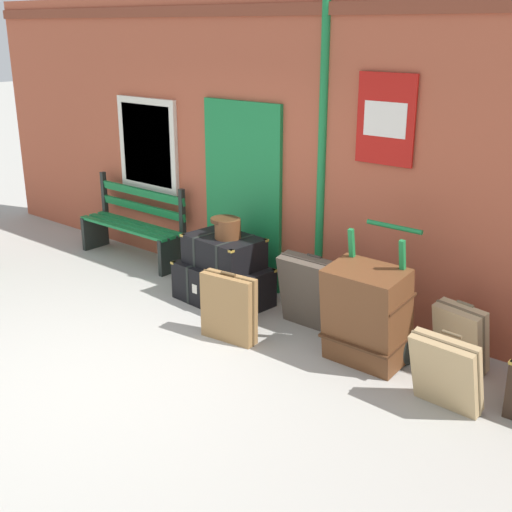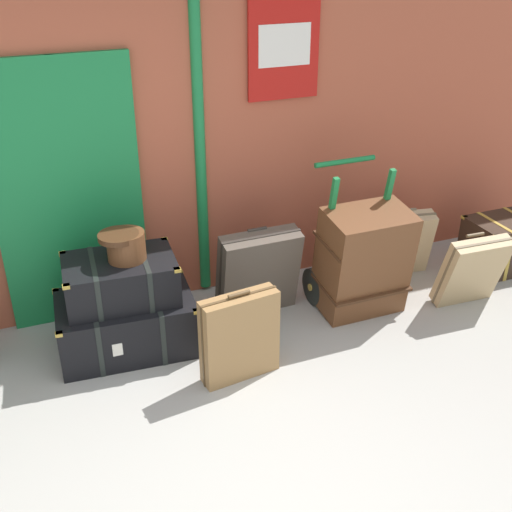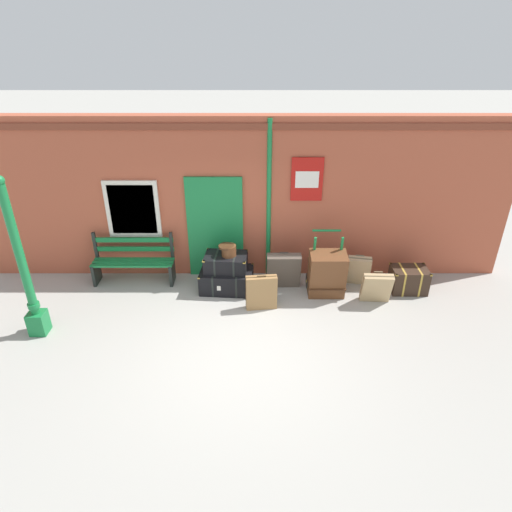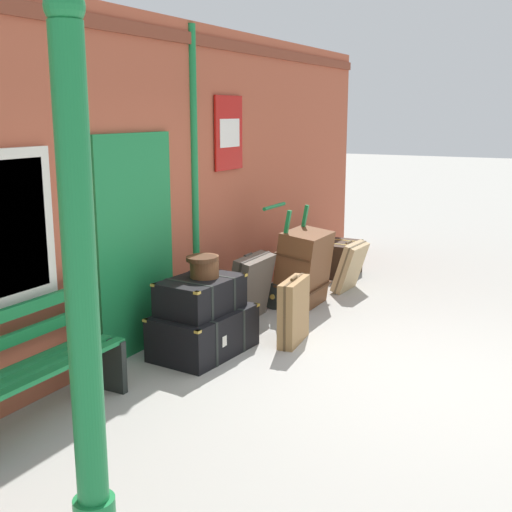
{
  "view_description": "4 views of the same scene",
  "coord_description": "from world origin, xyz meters",
  "views": [
    {
      "loc": [
        4.29,
        -3.07,
        2.87
      ],
      "look_at": [
        0.3,
        1.64,
        0.72
      ],
      "focal_mm": 46.61,
      "sensor_mm": 36.0,
      "label": 1
    },
    {
      "loc": [
        -0.94,
        -2.3,
        2.92
      ],
      "look_at": [
        0.76,
        1.89,
        0.55
      ],
      "focal_mm": 45.12,
      "sensor_mm": 36.0,
      "label": 2
    },
    {
      "loc": [
        0.25,
        -5.66,
        4.7
      ],
      "look_at": [
        0.27,
        1.65,
        0.83
      ],
      "focal_mm": 31.41,
      "sensor_mm": 36.0,
      "label": 3
    },
    {
      "loc": [
        -5.39,
        -1.42,
        2.28
      ],
      "look_at": [
        0.95,
        1.93,
        0.7
      ],
      "focal_mm": 45.87,
      "sensor_mm": 36.0,
      "label": 4
    }
  ],
  "objects": [
    {
      "name": "ground_plane",
      "position": [
        0.0,
        0.0,
        0.0
      ],
      "size": [
        60.0,
        60.0,
        0.0
      ],
      "primitive_type": "plane",
      "color": "#A3A099"
    },
    {
      "name": "brick_facade",
      "position": [
        -0.02,
        2.6,
        1.6
      ],
      "size": [
        10.4,
        0.35,
        3.2
      ],
      "color": "#AD5138",
      "rests_on": "ground"
    },
    {
      "name": "lamp_post",
      "position": [
        -3.41,
        0.45,
        1.04
      ],
      "size": [
        0.28,
        0.28,
        2.76
      ],
      "color": "#197A3D",
      "rests_on": "ground"
    },
    {
      "name": "platform_bench",
      "position": [
        -2.19,
        2.16,
        0.44
      ],
      "size": [
        1.6,
        0.43,
        1.01
      ],
      "color": "#197A3D",
      "rests_on": "ground"
    },
    {
      "name": "steamer_trunk_base",
      "position": [
        -0.32,
        1.83,
        0.21
      ],
      "size": [
        1.06,
        0.73,
        0.43
      ],
      "color": "black",
      "rests_on": "ground"
    },
    {
      "name": "steamer_trunk_middle",
      "position": [
        -0.33,
        1.86,
        0.58
      ],
      "size": [
        0.85,
        0.61,
        0.33
      ],
      "color": "black",
      "rests_on": "steamer_trunk_base"
    },
    {
      "name": "round_hatbox",
      "position": [
        -0.27,
        1.85,
        0.86
      ],
      "size": [
        0.33,
        0.29,
        0.21
      ],
      "color": "brown",
      "rests_on": "steamer_trunk_middle"
    },
    {
      "name": "porters_trolley",
      "position": [
        1.59,
        1.8,
        0.27
      ],
      "size": [
        0.71,
        0.57,
        1.2
      ],
      "color": "black",
      "rests_on": "ground"
    },
    {
      "name": "large_brown_trunk",
      "position": [
        1.59,
        1.63,
        0.46
      ],
      "size": [
        0.7,
        0.54,
        0.93
      ],
      "color": "brown",
      "rests_on": "ground"
    },
    {
      "name": "suitcase_cream",
      "position": [
        2.48,
        1.36,
        0.32
      ],
      "size": [
        0.56,
        0.35,
        0.66
      ],
      "color": "tan",
      "rests_on": "ground"
    },
    {
      "name": "suitcase_beige",
      "position": [
        2.29,
        2.04,
        0.31
      ],
      "size": [
        0.5,
        0.37,
        0.63
      ],
      "color": "tan",
      "rests_on": "ground"
    },
    {
      "name": "suitcase_slate",
      "position": [
        0.35,
        1.19,
        0.33
      ],
      "size": [
        0.57,
        0.22,
        0.69
      ],
      "color": "olive",
      "rests_on": "ground"
    },
    {
      "name": "suitcase_caramel",
      "position": [
        0.79,
        1.92,
        0.37
      ],
      "size": [
        0.67,
        0.34,
        0.76
      ],
      "color": "#51473D",
      "rests_on": "ground"
    },
    {
      "name": "corner_trunk",
      "position": [
        3.21,
        1.79,
        0.24
      ],
      "size": [
        0.69,
        0.49,
        0.49
      ],
      "color": "#332319",
      "rests_on": "ground"
    }
  ]
}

